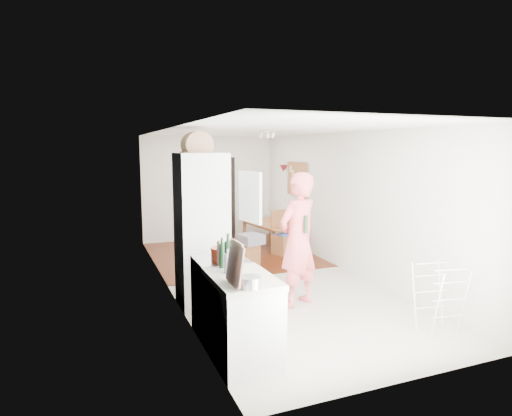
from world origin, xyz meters
TOP-DOWN VIEW (x-y plane):
  - room_shell at (0.00, 0.00)m, footprint 3.20×7.00m
  - floor at (0.00, 0.00)m, footprint 3.20×7.00m
  - wood_floor_overlay at (0.00, 1.85)m, footprint 3.20×3.30m
  - sage_wall_panel at (-1.59, -2.00)m, footprint 0.02×3.00m
  - tile_splashback at (-1.59, -2.55)m, footprint 0.02×1.90m
  - doorway_recess at (0.20, 3.48)m, footprint 0.90×0.04m
  - base_cabinet at (-1.30, -2.55)m, footprint 0.60×0.90m
  - worktop at (-1.30, -2.55)m, footprint 0.62×0.92m
  - range_cooker at (-1.30, -1.80)m, footprint 0.60×0.60m
  - cooker_top at (-1.30, -1.80)m, footprint 0.60×0.60m
  - fridge_housing at (-1.27, -0.78)m, footprint 0.66×0.66m
  - fridge_door at (-0.66, -1.08)m, footprint 0.14×0.56m
  - fridge_interior at (-0.96, -0.78)m, footprint 0.02×0.52m
  - pinboard at (1.58, 1.90)m, footprint 0.03×0.90m
  - pinboard_frame at (1.57, 1.90)m, footprint 0.00×0.94m
  - wall_sconce at (1.54, 2.55)m, footprint 0.18×0.18m
  - person at (-0.02, -1.28)m, footprint 0.96×0.81m
  - dining_table at (1.14, 2.15)m, footprint 0.92×1.43m
  - dining_chair at (1.03, 1.40)m, footprint 0.49×0.49m
  - stool at (0.05, 0.88)m, footprint 0.39×0.39m
  - grey_drape at (0.08, 0.86)m, footprint 0.52×0.52m
  - drying_rack at (1.13, -2.74)m, footprint 0.49×0.45m
  - bread_bin at (-1.29, -0.69)m, footprint 0.47×0.45m
  - red_casserole at (-1.31, -1.91)m, footprint 0.29×0.29m
  - steel_pan at (-1.35, -2.92)m, footprint 0.23×0.23m
  - held_bottle at (0.03, -1.42)m, footprint 0.05×0.05m
  - bottle_a at (-1.39, -2.37)m, footprint 0.09×0.09m
  - bottle_b at (-1.40, -2.18)m, footprint 0.07×0.07m
  - bottle_c at (-1.40, -2.40)m, footprint 0.11×0.11m
  - pepper_mill_front at (-1.38, -2.02)m, footprint 0.07×0.07m
  - pepper_mill_back at (-1.39, -2.10)m, footprint 0.07×0.07m
  - chopping_boards at (-1.46, -2.81)m, footprint 0.07×0.31m

SIDE VIEW (x-z plane):
  - floor at x=0.00m, z-range -0.01..0.01m
  - wood_floor_overlay at x=0.00m, z-range 0.00..0.01m
  - stool at x=0.05m, z-range 0.00..0.42m
  - dining_table at x=1.14m, z-range 0.00..0.47m
  - drying_rack at x=1.13m, z-range 0.00..0.84m
  - base_cabinet at x=-1.30m, z-range 0.00..0.86m
  - range_cooker at x=-1.30m, z-range 0.00..0.88m
  - dining_chair at x=1.03m, z-range 0.00..0.93m
  - grey_drape at x=0.08m, z-range 0.42..0.61m
  - worktop at x=-1.30m, z-range 0.86..0.92m
  - cooker_top at x=-1.30m, z-range 0.88..0.92m
  - steel_pan at x=-1.35m, z-range 0.92..1.03m
  - red_casserole at x=-1.31m, z-range 0.92..1.08m
  - doorway_recess at x=0.20m, z-range 0.00..2.00m
  - bottle_c at x=-1.40m, z-range 0.92..1.13m
  - pepper_mill_front at x=-1.38m, z-range 0.92..1.13m
  - pepper_mill_back at x=-1.39m, z-range 0.92..1.13m
  - bottle_b at x=-1.40m, z-range 0.92..1.19m
  - fridge_housing at x=-1.27m, z-range 0.00..2.15m
  - bottle_a at x=-1.39m, z-range 0.92..1.25m
  - person at x=-0.02m, z-range 0.00..2.23m
  - chopping_boards at x=-1.46m, z-range 0.92..1.34m
  - tile_splashback at x=-1.59m, z-range 0.90..1.40m
  - held_bottle at x=0.03m, z-range 1.06..1.30m
  - room_shell at x=0.00m, z-range 0.00..2.50m
  - fridge_door at x=-0.66m, z-range 1.20..1.90m
  - fridge_interior at x=-0.96m, z-range 1.22..1.88m
  - pinboard at x=1.58m, z-range 1.20..1.90m
  - pinboard_frame at x=1.57m, z-range 1.18..1.92m
  - wall_sconce at x=1.54m, z-range 1.67..1.83m
  - sage_wall_panel at x=-1.59m, z-range 1.20..2.50m
  - bread_bin at x=-1.29m, z-range 2.15..2.36m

